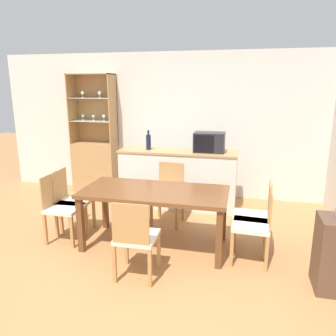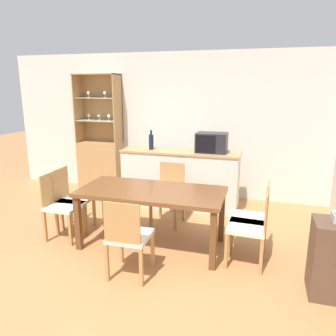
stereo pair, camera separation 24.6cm
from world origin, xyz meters
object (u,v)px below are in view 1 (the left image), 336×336
Objects in this scene: dining_chair_head_near at (136,238)px; wine_bottle at (148,142)px; dining_table at (155,196)px; dining_chair_side_right_far at (255,216)px; dining_chair_head_far at (169,193)px; microwave at (209,142)px; dining_chair_side_left_far at (72,201)px; dining_chair_side_right_near at (255,225)px; dining_chair_side_left_near at (62,207)px; display_cabinet at (96,158)px.

wine_bottle reaches higher than dining_chair_head_near.
wine_bottle is (-0.50, 2.16, 0.63)m from dining_chair_head_near.
dining_chair_side_right_far is at bearing 5.86° from dining_table.
dining_chair_head_far is 1.09m from microwave.
dining_chair_side_left_far is 1.00× the size of dining_chair_side_right_far.
dining_table is 2.02× the size of dining_chair_head_near.
dining_chair_side_left_far is at bearing 87.71° from dining_chair_side_right_near.
dining_chair_head_far is 2.73× the size of wine_bottle.
dining_chair_side_left_far and dining_chair_head_far have the same top height.
dining_chair_head_near and dining_chair_side_right_near have the same top height.
wine_bottle reaches higher than dining_chair_side_left_far.
dining_chair_side_right_near is at bearing -42.36° from wine_bottle.
microwave is 0.99m from wine_bottle.
wine_bottle is (0.71, 1.30, 0.63)m from dining_chair_side_left_far.
dining_chair_side_left_far and dining_chair_side_right_far have the same top height.
microwave is at bearing -120.90° from dining_chair_head_far.
dining_table is 5.52× the size of wine_bottle.
dining_table is 1.23m from dining_chair_side_left_near.
dining_chair_side_left_near is 2.42m from microwave.
dining_chair_head_near is at bearing 93.38° from dining_chair_head_far.
microwave reaches higher than dining_chair_head_far.
dining_chair_head_far is at bearing 65.39° from dining_chair_side_right_far.
dining_chair_head_far is at bearing -34.92° from display_cabinet.
dining_chair_side_left_near and dining_chair_head_near have the same top height.
microwave reaches higher than dining_chair_side_left_far.
dining_chair_side_right_far is at bearing 96.08° from dining_chair_side_left_near.
display_cabinet is at bearing 167.95° from microwave.
dining_chair_side_right_near is (1.21, -0.13, -0.20)m from dining_table.
dining_chair_head_far and dining_chair_side_right_near have the same top height.
display_cabinet reaches higher than dining_chair_side_left_near.
dining_chair_side_right_far is at bearing 3.65° from dining_chair_side_right_near.
dining_chair_side_right_far is 1.00× the size of dining_chair_side_left_near.
display_cabinet is 2.49× the size of dining_chair_side_right_far.
microwave is at bearing 30.47° from dining_chair_side_right_far.
dining_chair_side_left_near is at bearing -137.01° from microwave.
dining_chair_side_right_far is (1.21, 0.12, -0.20)m from dining_table.
display_cabinet reaches higher than wine_bottle.
dining_chair_side_left_far and dining_chair_head_near have the same top height.
dining_chair_head_near is (1.21, -0.86, 0.00)m from dining_chair_side_left_far.
display_cabinet reaches higher than dining_chair_side_right_near.
dining_chair_head_near is 2.73× the size of wine_bottle.
display_cabinet is 2.49× the size of dining_chair_side_left_far.
display_cabinet reaches higher than microwave.
dining_table is 1.23m from dining_chair_side_right_far.
wine_bottle is at bearing 147.26° from dining_chair_side_left_far.
dining_table is at bearing 87.58° from dining_chair_side_right_near.
microwave is at bearing 27.75° from dining_chair_side_right_near.
display_cabinet is 2.09m from dining_chair_head_far.
dining_chair_side_left_far is at bearing -118.66° from wine_bottle.
dining_chair_head_far is at bearing 57.86° from dining_chair_side_right_near.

